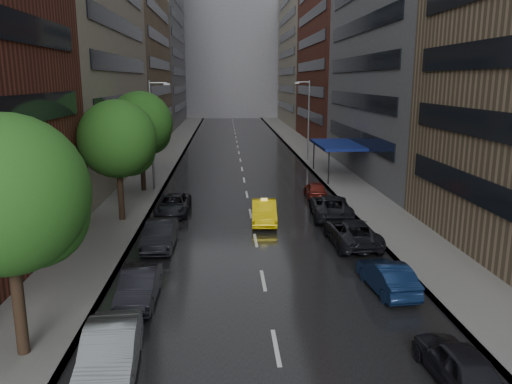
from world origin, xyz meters
TOP-DOWN VIEW (x-y plane):
  - road at (0.00, 50.00)m, footprint 14.00×140.00m
  - sidewalk_left at (-9.00, 50.00)m, footprint 4.00×140.00m
  - sidewalk_right at (9.00, 50.00)m, footprint 4.00×140.00m
  - buildings_left at (-15.00, 58.79)m, footprint 8.00×108.00m
  - buildings_right at (15.00, 56.70)m, footprint 8.05×109.10m
  - building_far at (0.00, 118.00)m, footprint 40.00×14.00m
  - tree_near at (-8.60, 3.94)m, footprint 5.17×5.17m
  - tree_mid at (-8.60, 20.56)m, footprint 5.02×5.02m
  - tree_far at (-8.60, 29.58)m, footprint 5.22×5.22m
  - taxi at (0.78, 19.70)m, footprint 1.80×4.58m
  - parked_cars_left at (-5.40, 12.80)m, footprint 2.31×24.48m
  - parked_cars_right at (5.40, 15.83)m, footprint 3.03×28.90m
  - street_lamp_left at (-7.72, 30.00)m, footprint 1.74×0.22m
  - street_lamp_right at (7.72, 45.00)m, footprint 1.74×0.22m
  - awning at (8.98, 35.00)m, footprint 4.00×8.00m

SIDE VIEW (x-z plane):
  - road at x=0.00m, z-range 0.00..0.01m
  - sidewalk_left at x=-9.00m, z-range 0.00..0.15m
  - sidewalk_right at x=9.00m, z-range 0.00..0.15m
  - parked_cars_left at x=-5.40m, z-range -0.06..1.51m
  - parked_cars_right at x=5.40m, z-range -0.05..1.50m
  - taxi at x=0.78m, z-range 0.00..1.48m
  - awning at x=8.98m, z-range 1.57..4.70m
  - street_lamp_left at x=-7.72m, z-range 0.39..9.39m
  - street_lamp_right at x=7.72m, z-range 0.39..9.39m
  - tree_mid at x=-8.60m, z-range 1.47..9.48m
  - tree_near at x=-8.60m, z-range 1.52..9.76m
  - tree_far at x=-8.60m, z-range 1.53..9.86m
  - buildings_right at x=15.00m, z-range -2.97..33.03m
  - buildings_left at x=-15.00m, z-range -3.01..34.99m
  - building_far at x=0.00m, z-range 0.00..32.00m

